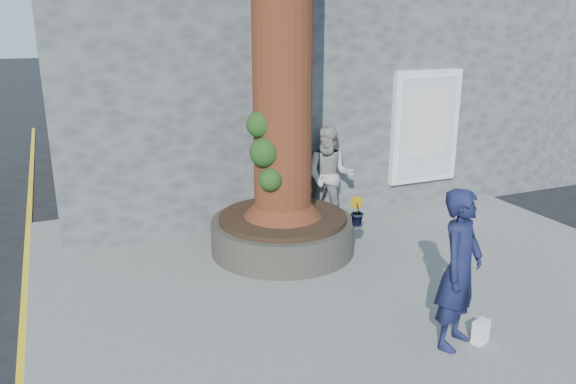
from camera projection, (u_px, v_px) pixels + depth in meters
name	position (u px, v px, depth m)	size (l,w,h in m)	color
ground	(285.00, 325.00, 7.10)	(120.00, 120.00, 0.00)	black
pavement	(351.00, 270.00, 8.53)	(9.00, 8.00, 0.12)	slate
yellow_line	(23.00, 336.00, 6.84)	(0.10, 30.00, 0.01)	yellow
stone_shop	(265.00, 44.00, 13.45)	(10.30, 8.30, 6.30)	#47494C
neighbour_shop	(519.00, 45.00, 16.49)	(6.00, 8.00, 6.00)	#47494C
planter	(283.00, 233.00, 9.04)	(2.30, 2.30, 0.60)	black
man	(460.00, 270.00, 6.21)	(0.68, 0.44, 1.85)	#15193A
woman	(329.00, 176.00, 10.06)	(0.87, 0.68, 1.80)	#A8A4A0
shopping_bag	(481.00, 332.00, 6.45)	(0.20, 0.12, 0.28)	white
plant_a	(293.00, 201.00, 9.13)	(0.17, 0.11, 0.32)	gray
plant_b	(356.00, 211.00, 8.46)	(0.24, 0.23, 0.44)	gray
plant_c	(285.00, 205.00, 8.98)	(0.16, 0.16, 0.29)	gray
plant_d	(309.00, 186.00, 9.97)	(0.27, 0.24, 0.31)	gray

